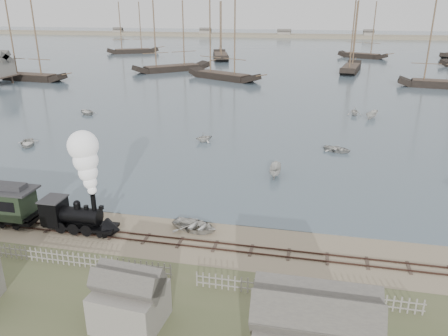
# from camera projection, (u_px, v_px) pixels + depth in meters

# --- Properties ---
(ground) EXTENTS (600.00, 600.00, 0.00)m
(ground) POSITION_uv_depth(u_px,v_px,m) (165.00, 229.00, 38.53)
(ground) COLOR tan
(ground) RESTS_ON ground
(harbor_water) EXTENTS (600.00, 336.00, 0.06)m
(harbor_water) POSITION_uv_depth(u_px,v_px,m) (292.00, 49.00, 194.26)
(harbor_water) COLOR #4C606C
(harbor_water) RESTS_ON ground
(rail_track) EXTENTS (120.00, 1.80, 0.16)m
(rail_track) POSITION_uv_depth(u_px,v_px,m) (157.00, 240.00, 36.68)
(rail_track) COLOR #3D2821
(rail_track) RESTS_ON ground
(picket_fence_west) EXTENTS (19.00, 0.10, 1.20)m
(picket_fence_west) POSITION_uv_depth(u_px,v_px,m) (54.00, 263.00, 33.38)
(picket_fence_west) COLOR gray
(picket_fence_west) RESTS_ON ground
(picket_fence_east) EXTENTS (15.00, 0.10, 1.20)m
(picket_fence_east) POSITION_uv_depth(u_px,v_px,m) (305.00, 300.00, 29.22)
(picket_fence_east) COLOR gray
(picket_fence_east) RESTS_ON ground
(shed_mid) EXTENTS (4.00, 3.50, 3.60)m
(shed_mid) POSITION_uv_depth(u_px,v_px,m) (131.00, 323.00, 27.14)
(shed_mid) COLOR gray
(shed_mid) RESTS_ON ground
(far_spit) EXTENTS (500.00, 20.00, 1.80)m
(far_spit) POSITION_uv_depth(u_px,v_px,m) (300.00, 37.00, 267.56)
(far_spit) COLOR tan
(far_spit) RESTS_ON ground
(locomotive) EXTENTS (7.00, 2.61, 8.73)m
(locomotive) POSITION_uv_depth(u_px,v_px,m) (85.00, 190.00, 36.48)
(locomotive) COLOR black
(locomotive) RESTS_ON ground
(beached_dinghy) EXTENTS (3.96, 4.80, 0.86)m
(beached_dinghy) POSITION_uv_depth(u_px,v_px,m) (195.00, 226.00, 38.18)
(beached_dinghy) COLOR beige
(beached_dinghy) RESTS_ON ground
(rowboat_0) EXTENTS (4.83, 4.42, 0.82)m
(rowboat_0) POSITION_uv_depth(u_px,v_px,m) (27.00, 143.00, 60.97)
(rowboat_0) COLOR beige
(rowboat_0) RESTS_ON harbor_water
(rowboat_1) EXTENTS (3.47, 3.50, 1.39)m
(rowboat_1) POSITION_uv_depth(u_px,v_px,m) (204.00, 137.00, 62.65)
(rowboat_1) COLOR beige
(rowboat_1) RESTS_ON harbor_water
(rowboat_2) EXTENTS (3.38, 1.28, 1.30)m
(rowboat_2) POSITION_uv_depth(u_px,v_px,m) (275.00, 171.00, 50.08)
(rowboat_2) COLOR beige
(rowboat_2) RESTS_ON harbor_water
(rowboat_3) EXTENTS (3.77, 4.37, 0.76)m
(rowboat_3) POSITION_uv_depth(u_px,v_px,m) (337.00, 149.00, 58.53)
(rowboat_3) COLOR beige
(rowboat_3) RESTS_ON harbor_water
(rowboat_5) EXTENTS (3.57, 2.86, 1.31)m
(rowboat_5) POSITION_uv_depth(u_px,v_px,m) (372.00, 115.00, 75.59)
(rowboat_5) COLOR beige
(rowboat_5) RESTS_ON harbor_water
(rowboat_6) EXTENTS (4.58, 4.70, 0.80)m
(rowboat_6) POSITION_uv_depth(u_px,v_px,m) (87.00, 112.00, 78.93)
(rowboat_6) COLOR beige
(rowboat_6) RESTS_ON harbor_water
(rowboat_7) EXTENTS (3.00, 2.64, 1.49)m
(rowboat_7) POSITION_uv_depth(u_px,v_px,m) (355.00, 111.00, 77.74)
(rowboat_7) COLOR beige
(rowboat_7) RESTS_ON harbor_water
(schooner_0) EXTENTS (20.24, 6.53, 20.00)m
(schooner_0) POSITION_uv_depth(u_px,v_px,m) (25.00, 41.00, 110.70)
(schooner_0) COLOR black
(schooner_0) RESTS_ON harbor_water
(schooner_1) EXTENTS (21.07, 19.74, 20.00)m
(schooner_1) POSITION_uv_depth(u_px,v_px,m) (171.00, 36.00, 126.77)
(schooner_1) COLOR black
(schooner_1) RESTS_ON harbor_water
(schooner_2) EXTENTS (21.57, 14.80, 20.00)m
(schooner_2) POSITION_uv_depth(u_px,v_px,m) (223.00, 40.00, 112.42)
(schooner_2) COLOR black
(schooner_2) RESTS_ON harbor_water
(schooner_3) EXTENTS (8.28, 21.80, 20.00)m
(schooner_3) POSITION_uv_depth(u_px,v_px,m) (354.00, 36.00, 125.95)
(schooner_3) COLOR black
(schooner_3) RESTS_ON harbor_water
(schooner_6) EXTENTS (20.14, 14.25, 20.00)m
(schooner_6) POSITION_uv_depth(u_px,v_px,m) (131.00, 28.00, 175.12)
(schooner_6) COLOR black
(schooner_6) RESTS_ON harbor_water
(schooner_7) EXTENTS (11.53, 24.63, 20.00)m
(schooner_7) POSITION_uv_depth(u_px,v_px,m) (221.00, 30.00, 157.04)
(schooner_7) COLOR black
(schooner_7) RESTS_ON harbor_water
(schooner_8) EXTENTS (17.98, 11.70, 20.00)m
(schooner_8) POSITION_uv_depth(u_px,v_px,m) (365.00, 30.00, 159.01)
(schooner_8) COLOR black
(schooner_8) RESTS_ON harbor_water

